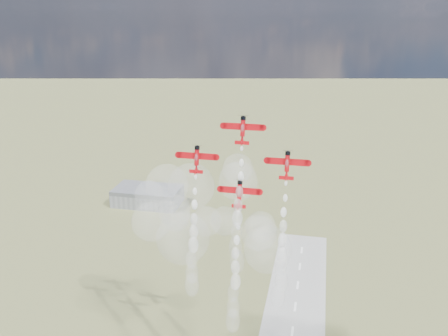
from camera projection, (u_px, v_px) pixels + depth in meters
hangar at (148, 196)px, 362.79m from camera, size 50.00×28.00×13.00m
plane_lead at (243, 130)px, 161.37m from camera, size 13.86×5.08×9.76m
plane_left at (197, 159)px, 165.58m from camera, size 13.86×5.08×9.76m
plane_right at (287, 165)px, 159.41m from camera, size 13.86×5.08×9.76m
plane_slot at (239, 193)px, 163.62m from camera, size 13.86×5.08×9.76m
smoke_trail_lead at (237, 238)px, 165.16m from camera, size 5.89×12.47×41.80m
smoke_trail_left at (192, 264)px, 169.19m from camera, size 5.19×12.28×41.05m
smoke_trail_right at (280, 273)px, 162.97m from camera, size 5.79×12.73×41.38m
smoke_trail_slot at (234, 299)px, 167.51m from camera, size 5.14×12.67×41.25m
drifted_smoke_cloud at (202, 214)px, 183.84m from camera, size 67.04×36.25×44.14m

